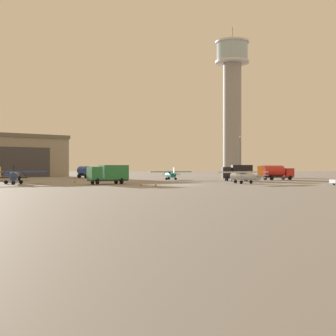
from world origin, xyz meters
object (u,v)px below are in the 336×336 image
Objects in this scene: airplane_blue at (14,175)px; truck_flatbed_yellow at (2,174)px; traffic_cone_mid_apron at (156,184)px; airplane_teal at (171,174)px; truck_box_green at (109,173)px; airplane_silver at (246,175)px; control_tower at (232,95)px; light_post_west at (240,153)px; traffic_cone_near_right at (75,181)px; traffic_cone_near_left at (141,183)px; truck_box_black at (238,172)px; truck_fuel_tanker_red at (276,172)px; truck_fuel_tanker_blue at (86,172)px.

airplane_blue is 1.43× the size of truck_flatbed_yellow.
airplane_blue is 16.31× the size of traffic_cone_mid_apron.
traffic_cone_mid_apron is (-3.15, -30.02, -0.91)m from airplane_teal.
truck_box_green reaches higher than airplane_blue.
airplane_silver is 1.26× the size of truck_flatbed_yellow.
control_tower reaches higher than light_post_west.
light_post_west reaches higher than truck_flatbed_yellow.
control_tower is at bearing -39.95° from airplane_silver.
truck_box_green reaches higher than traffic_cone_mid_apron.
airplane_teal is 0.86× the size of light_post_west.
airplane_blue is 14.52× the size of traffic_cone_near_right.
truck_box_green is at bearing 121.11° from truck_flatbed_yellow.
truck_box_black is at bearing 48.40° from traffic_cone_near_left.
truck_box_black is at bearing 15.51° from traffic_cone_near_right.
truck_fuel_tanker_red reaches higher than traffic_cone_near_right.
airplane_blue is at bearing 120.00° from airplane_teal.
traffic_cone_near_left is 0.96× the size of traffic_cone_mid_apron.
truck_fuel_tanker_blue is (-31.71, 37.04, 0.24)m from airplane_silver.
truck_fuel_tanker_red is (47.60, 20.68, 0.26)m from airplane_blue.
airplane_silver is at bearing 74.23° from airplane_blue.
airplane_silver is 29.46m from traffic_cone_near_right.
airplane_teal is at bearing -26.73° from truck_box_black.
truck_fuel_tanker_red is 1.29× the size of truck_box_black.
control_tower is 66.55m from truck_flatbed_yellow.
control_tower is 46.62m from truck_fuel_tanker_blue.
truck_fuel_tanker_red is at bearing -175.89° from truck_box_green.
traffic_cone_near_left is at bearing 108.83° from truck_box_green.
truck_box_green is 7.45m from traffic_cone_near_left.
truck_fuel_tanker_red is 55.50m from truck_flatbed_yellow.
truck_fuel_tanker_blue is at bearing 41.45° from airplane_teal.
traffic_cone_near_left is at bearing 59.01° from airplane_blue.
airplane_teal is 25.77m from truck_fuel_tanker_blue.
truck_fuel_tanker_blue is 31.05m from traffic_cone_near_right.
traffic_cone_near_left is at bearing 48.81° from truck_box_black.
truck_box_black is 31.27m from traffic_cone_near_right.
airplane_teal is at bearing -120.09° from control_tower.
truck_fuel_tanker_red is 38.65m from truck_box_green.
traffic_cone_near_right reaches higher than traffic_cone_mid_apron.
truck_box_green is at bearing -127.01° from light_post_west.
truck_box_green is 9.44× the size of traffic_cone_near_right.
truck_flatbed_yellow is at bearing -69.94° from truck_fuel_tanker_blue.
truck_fuel_tanker_blue is at bearing 136.10° from truck_fuel_tanker_red.
traffic_cone_near_right is 20.69m from traffic_cone_mid_apron.
traffic_cone_near_right is at bearing -139.00° from light_post_west.
airplane_silver is (-6.77, -52.57, -21.51)m from control_tower.
truck_box_black is 9.22× the size of traffic_cone_mid_apron.
control_tower is 72.37m from airplane_blue.
light_post_west is (-0.89, -16.29, -16.83)m from control_tower.
truck_fuel_tanker_blue is (-9.54, 37.96, -0.12)m from truck_box_green.
light_post_west reaches higher than airplane_silver.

